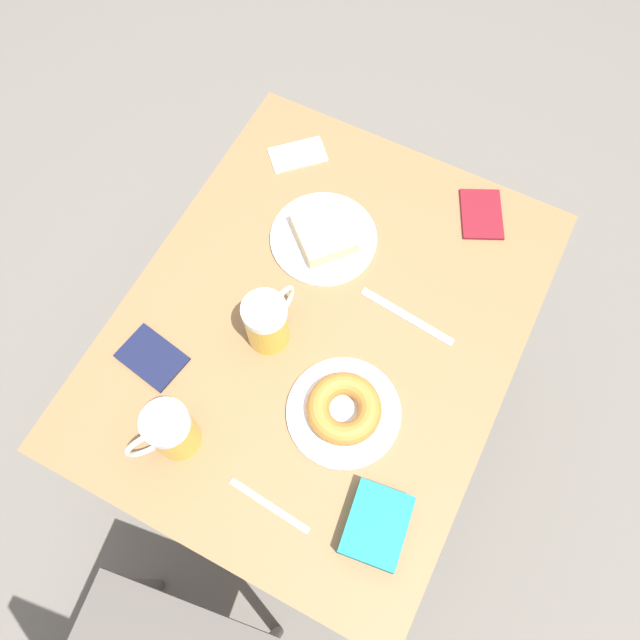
% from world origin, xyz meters
% --- Properties ---
extents(ground_plane, '(8.00, 8.00, 0.00)m').
position_xyz_m(ground_plane, '(0.00, 0.00, 0.00)').
color(ground_plane, '#666059').
extents(table, '(0.77, 0.97, 0.70)m').
position_xyz_m(table, '(0.00, 0.00, 0.64)').
color(table, olive).
rests_on(table, ground_plane).
extents(plate_with_cake, '(0.23, 0.23, 0.04)m').
position_xyz_m(plate_with_cake, '(0.08, -0.18, 0.72)').
color(plate_with_cake, silver).
rests_on(plate_with_cake, table).
extents(plate_with_donut, '(0.22, 0.22, 0.05)m').
position_xyz_m(plate_with_donut, '(-0.12, 0.14, 0.73)').
color(plate_with_donut, silver).
rests_on(plate_with_donut, table).
extents(beer_mug_left, '(0.10, 0.12, 0.13)m').
position_xyz_m(beer_mug_left, '(0.13, 0.33, 0.77)').
color(beer_mug_left, gold).
rests_on(beer_mug_left, table).
extents(beer_mug_center, '(0.09, 0.13, 0.13)m').
position_xyz_m(beer_mug_center, '(0.08, 0.07, 0.77)').
color(beer_mug_center, gold).
rests_on(beer_mug_center, table).
extents(napkin_folded, '(0.14, 0.14, 0.00)m').
position_xyz_m(napkin_folded, '(0.24, -0.35, 0.71)').
color(napkin_folded, white).
rests_on(napkin_folded, table).
extents(fork, '(0.17, 0.03, 0.00)m').
position_xyz_m(fork, '(-0.08, 0.36, 0.71)').
color(fork, silver).
rests_on(fork, table).
extents(knife, '(0.21, 0.04, 0.00)m').
position_xyz_m(knife, '(-0.15, -0.09, 0.71)').
color(knife, silver).
rests_on(knife, table).
extents(passport_near_edge, '(0.14, 0.11, 0.01)m').
position_xyz_m(passport_near_edge, '(0.26, 0.22, 0.71)').
color(passport_near_edge, '#141938').
rests_on(passport_near_edge, table).
extents(passport_far_edge, '(0.13, 0.15, 0.01)m').
position_xyz_m(passport_far_edge, '(-0.20, -0.39, 0.71)').
color(passport_far_edge, maroon).
rests_on(passport_far_edge, table).
extents(blue_pouch, '(0.12, 0.14, 0.04)m').
position_xyz_m(blue_pouch, '(-0.27, 0.30, 0.72)').
color(blue_pouch, teal).
rests_on(blue_pouch, table).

